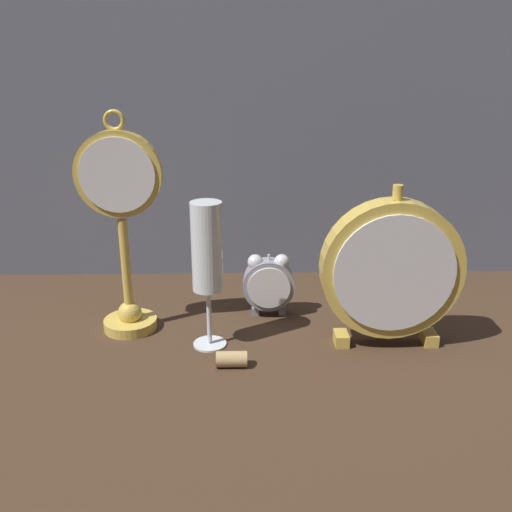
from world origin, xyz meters
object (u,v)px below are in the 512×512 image
object	(u,v)px
pocket_watch_on_stand	(123,226)
wine_cork	(232,359)
mantel_clock_silver	(391,270)
champagne_flute	(207,256)
alarm_clock_twin_bell	(269,282)

from	to	relation	value
pocket_watch_on_stand	wine_cork	distance (m)	0.25
mantel_clock_silver	champagne_flute	size ratio (longest dim) A/B	1.10
pocket_watch_on_stand	champagne_flute	xyz separation A→B (m)	(0.13, -0.06, -0.03)
alarm_clock_twin_bell	champagne_flute	bearing A→B (deg)	-131.84
wine_cork	pocket_watch_on_stand	bearing A→B (deg)	143.73
mantel_clock_silver	champagne_flute	distance (m)	0.26
champagne_flute	alarm_clock_twin_bell	bearing A→B (deg)	48.16
alarm_clock_twin_bell	mantel_clock_silver	distance (m)	0.20
champagne_flute	mantel_clock_silver	bearing A→B (deg)	-0.67
pocket_watch_on_stand	wine_cork	size ratio (longest dim) A/B	7.86
alarm_clock_twin_bell	wine_cork	size ratio (longest dim) A/B	2.47
mantel_clock_silver	champagne_flute	xyz separation A→B (m)	(-0.26, 0.00, 0.02)
mantel_clock_silver	wine_cork	bearing A→B (deg)	-165.35
pocket_watch_on_stand	alarm_clock_twin_bell	size ratio (longest dim) A/B	3.19
pocket_watch_on_stand	wine_cork	bearing A→B (deg)	-36.27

